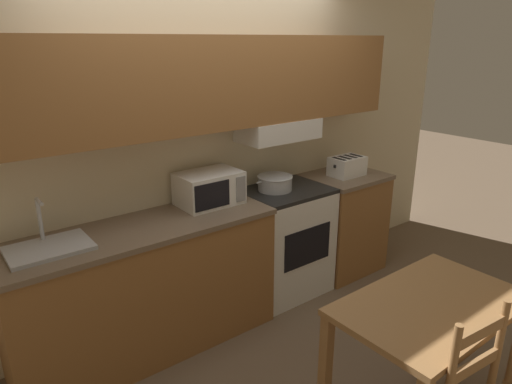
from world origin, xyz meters
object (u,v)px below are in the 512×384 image
microwave (209,188)px  toaster (347,166)px  stove_range (285,241)px  cooking_pot (275,182)px  sink_basin (49,247)px  dining_table (430,321)px

microwave → toaster: 1.36m
toaster → stove_range: bearing=177.4°
stove_range → microwave: 0.89m
cooking_pot → microwave: 0.59m
cooking_pot → toaster: (0.77, -0.07, 0.02)m
microwave → sink_basin: (-1.15, -0.10, -0.10)m
sink_basin → microwave: bearing=4.8°
sink_basin → dining_table: sink_basin is taller
cooking_pot → sink_basin: 1.74m
dining_table → sink_basin: bearing=135.0°
toaster → microwave: bearing=175.0°
toaster → sink_basin: sink_basin is taller
stove_range → sink_basin: 1.88m
sink_basin → dining_table: bearing=-45.0°
cooking_pot → dining_table: cooking_pot is taller
stove_range → toaster: bearing=-2.6°
microwave → dining_table: microwave is taller
cooking_pot → dining_table: bearing=-97.9°
microwave → dining_table: (0.37, -1.61, -0.41)m
cooking_pot → microwave: microwave is taller
microwave → dining_table: size_ratio=0.43×
stove_range → microwave: microwave is taller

